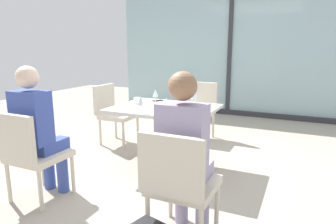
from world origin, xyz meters
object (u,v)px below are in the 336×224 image
object	(u,v)px
wine_glass_3	(141,101)
wine_glass_4	(196,94)
person_front_right	(185,149)
coffee_cup	(137,101)
chair_front_right	(179,181)
chair_front_left	(30,151)
wine_glass_2	(167,102)
chair_far_left	(113,110)
wine_glass_0	(155,93)
wine_glass_1	(194,95)
cell_phone_on_table	(158,101)
chair_near_window	(200,107)
wine_glass_5	(188,102)
dining_table_main	(164,123)
person_front_left	(38,127)

from	to	relation	value
wine_glass_3	wine_glass_4	world-z (taller)	same
person_front_right	coffee_cup	xyz separation A→B (m)	(-1.09, 1.17, 0.08)
chair_front_right	coffee_cup	bearing A→B (deg)	130.42
wine_glass_3	wine_glass_4	bearing A→B (deg)	61.26
chair_front_left	wine_glass_2	size ratio (longest dim) A/B	4.70
chair_far_left	wine_glass_0	world-z (taller)	wine_glass_0
person_front_right	wine_glass_4	world-z (taller)	person_front_right
wine_glass_1	cell_phone_on_table	size ratio (longest dim) A/B	1.28
chair_near_window	wine_glass_5	bearing A→B (deg)	-75.96
person_front_right	wine_glass_3	bearing A→B (deg)	135.73
wine_glass_4	wine_glass_3	bearing A→B (deg)	-118.74
chair_front_right	person_front_right	distance (m)	0.23
person_front_right	wine_glass_2	xyz separation A→B (m)	(-0.54, 0.84, 0.16)
dining_table_main	wine_glass_3	bearing A→B (deg)	-103.96
chair_front_right	chair_front_left	distance (m)	1.45
dining_table_main	person_front_left	distance (m)	1.40
chair_near_window	chair_far_left	bearing A→B (deg)	-144.29
wine_glass_1	chair_far_left	bearing A→B (deg)	166.65
wine_glass_3	cell_phone_on_table	distance (m)	0.74
wine_glass_4	chair_front_right	bearing A→B (deg)	-74.25
chair_far_left	person_front_left	xyz separation A→B (m)	(0.36, -1.70, 0.20)
wine_glass_2	wine_glass_3	world-z (taller)	same
chair_front_right	chair_far_left	distance (m)	2.57
wine_glass_5	wine_glass_0	bearing A→B (deg)	144.86
wine_glass_1	wine_glass_2	size ratio (longest dim) A/B	1.00
dining_table_main	wine_glass_1	world-z (taller)	wine_glass_1
person_front_left	wine_glass_0	bearing A→B (deg)	67.65
wine_glass_0	wine_glass_1	world-z (taller)	same
chair_front_left	person_front_left	xyz separation A→B (m)	(-0.00, 0.11, 0.20)
wine_glass_3	person_front_right	bearing A→B (deg)	-44.27
person_front_right	wine_glass_3	world-z (taller)	person_front_right
wine_glass_1	wine_glass_5	bearing A→B (deg)	-77.91
wine_glass_3	wine_glass_4	size ratio (longest dim) A/B	1.00
wine_glass_4	person_front_left	bearing A→B (deg)	-124.10
wine_glass_3	wine_glass_4	xyz separation A→B (m)	(0.37, 0.68, 0.00)
person_front_right	cell_phone_on_table	size ratio (longest dim) A/B	8.75
chair_far_left	wine_glass_3	size ratio (longest dim) A/B	4.70
chair_front_right	person_front_left	bearing A→B (deg)	175.71
chair_front_left	wine_glass_5	bearing A→B (deg)	42.43
wine_glass_2	cell_phone_on_table	xyz separation A→B (m)	(-0.44, 0.67, -0.13)
chair_far_left	wine_glass_1	distance (m)	1.47
wine_glass_4	coffee_cup	distance (m)	0.72
dining_table_main	wine_glass_3	distance (m)	0.51
chair_near_window	wine_glass_2	distance (m)	1.70
chair_far_left	wine_glass_5	bearing A→B (deg)	-27.96
cell_phone_on_table	wine_glass_3	bearing A→B (deg)	-45.35
wine_glass_3	coffee_cup	world-z (taller)	wine_glass_3
dining_table_main	person_front_right	bearing A→B (deg)	-58.54
person_front_right	person_front_left	xyz separation A→B (m)	(-1.45, 0.00, 0.00)
wine_glass_0	chair_near_window	bearing A→B (deg)	81.03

